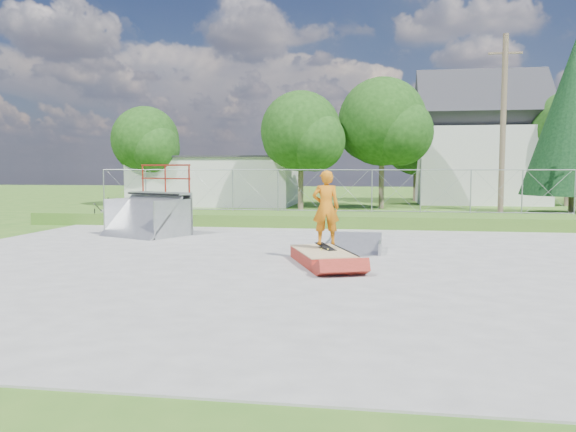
% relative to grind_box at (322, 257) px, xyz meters
% --- Properties ---
extents(ground, '(120.00, 120.00, 0.00)m').
position_rel_grind_box_xyz_m(ground, '(-0.87, -0.23, -0.17)').
color(ground, '#32621C').
rests_on(ground, ground).
extents(concrete_pad, '(20.00, 16.00, 0.04)m').
position_rel_grind_box_xyz_m(concrete_pad, '(-0.87, -0.23, -0.15)').
color(concrete_pad, gray).
rests_on(concrete_pad, ground).
extents(grass_berm, '(24.00, 3.00, 0.50)m').
position_rel_grind_box_xyz_m(grass_berm, '(-0.87, 9.27, 0.08)').
color(grass_berm, '#32621C').
rests_on(grass_berm, ground).
extents(grind_box, '(1.87, 2.58, 0.35)m').
position_rel_grind_box_xyz_m(grind_box, '(0.00, 0.00, 0.00)').
color(grind_box, maroon).
rests_on(grind_box, concrete_pad).
extents(quarter_pipe, '(3.11, 2.91, 2.47)m').
position_rel_grind_box_xyz_m(quarter_pipe, '(-6.56, 4.74, 1.06)').
color(quarter_pipe, '#919498').
rests_on(quarter_pipe, concrete_pad).
extents(flat_bank_ramp, '(1.52, 1.62, 0.45)m').
position_rel_grind_box_xyz_m(flat_bank_ramp, '(0.70, 2.10, 0.05)').
color(flat_bank_ramp, '#919498').
rests_on(flat_bank_ramp, concrete_pad).
extents(skateboard, '(0.61, 0.79, 0.13)m').
position_rel_grind_box_xyz_m(skateboard, '(0.06, 0.27, 0.22)').
color(skateboard, black).
rests_on(skateboard, grind_box).
extents(skater, '(0.72, 0.53, 1.83)m').
position_rel_grind_box_xyz_m(skater, '(0.06, 0.27, 1.13)').
color(skater, '#C4670E').
rests_on(skater, grind_box).
extents(concrete_stairs, '(1.50, 1.60, 0.80)m').
position_rel_grind_box_xyz_m(concrete_stairs, '(-9.37, 8.47, 0.23)').
color(concrete_stairs, gray).
rests_on(concrete_stairs, ground).
extents(chain_link_fence, '(20.00, 0.06, 1.80)m').
position_rel_grind_box_xyz_m(chain_link_fence, '(-0.87, 10.27, 1.23)').
color(chain_link_fence, gray).
rests_on(chain_link_fence, grass_berm).
extents(utility_building_flat, '(10.00, 6.00, 3.00)m').
position_rel_grind_box_xyz_m(utility_building_flat, '(-8.87, 21.77, 1.33)').
color(utility_building_flat, silver).
rests_on(utility_building_flat, ground).
extents(gable_house, '(8.40, 6.08, 8.94)m').
position_rel_grind_box_xyz_m(gable_house, '(8.13, 25.77, 3.66)').
color(gable_house, silver).
rests_on(gable_house, ground).
extents(utility_pole, '(0.24, 0.24, 8.00)m').
position_rel_grind_box_xyz_m(utility_pole, '(6.63, 11.77, 3.83)').
color(utility_pole, brown).
rests_on(utility_pole, ground).
extents(tree_left_near, '(4.76, 4.48, 6.65)m').
position_rel_grind_box_xyz_m(tree_left_near, '(-2.62, 17.61, 4.06)').
color(tree_left_near, brown).
rests_on(tree_left_near, ground).
extents(tree_center, '(5.44, 5.12, 7.60)m').
position_rel_grind_box_xyz_m(tree_center, '(1.91, 19.58, 4.67)').
color(tree_center, brown).
rests_on(tree_center, ground).
extents(tree_left_far, '(4.42, 4.16, 6.18)m').
position_rel_grind_box_xyz_m(tree_left_far, '(-12.64, 19.62, 3.76)').
color(tree_left_far, brown).
rests_on(tree_left_far, ground).
extents(tree_right_far, '(5.10, 4.80, 7.12)m').
position_rel_grind_box_xyz_m(tree_right_far, '(13.39, 23.60, 4.37)').
color(tree_right_far, brown).
rests_on(tree_right_far, ground).
extents(tree_back_mid, '(4.08, 3.84, 5.70)m').
position_rel_grind_box_xyz_m(tree_back_mid, '(4.34, 27.63, 3.46)').
color(tree_back_mid, brown).
rests_on(tree_back_mid, ground).
extents(conifer_tree, '(5.04, 5.04, 9.10)m').
position_rel_grind_box_xyz_m(conifer_tree, '(11.13, 16.77, 4.87)').
color(conifer_tree, brown).
rests_on(conifer_tree, ground).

